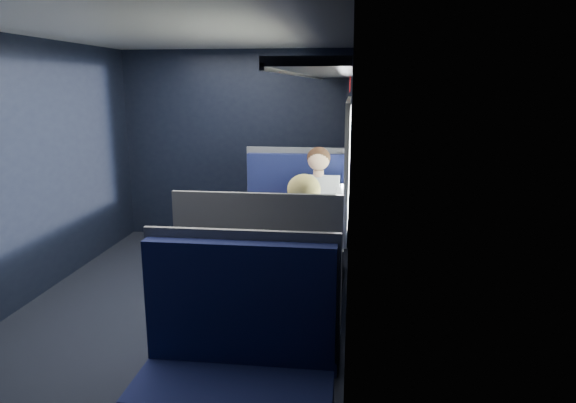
# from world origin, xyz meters

# --- Properties ---
(ground) EXTENTS (2.80, 4.20, 0.01)m
(ground) POSITION_xyz_m (0.00, 0.00, -0.01)
(ground) COLOR black
(room_shell) EXTENTS (3.00, 4.40, 2.40)m
(room_shell) POSITION_xyz_m (0.02, 0.00, 1.48)
(room_shell) COLOR black
(room_shell) RESTS_ON ground
(table) EXTENTS (0.62, 1.00, 0.74)m
(table) POSITION_xyz_m (1.03, 0.00, 0.66)
(table) COLOR #54565E
(table) RESTS_ON ground
(seat_bay_near) EXTENTS (1.04, 0.62, 1.26)m
(seat_bay_near) POSITION_xyz_m (0.84, 0.87, 0.42)
(seat_bay_near) COLOR #0E133E
(seat_bay_near) RESTS_ON ground
(seat_bay_far) EXTENTS (1.04, 0.62, 1.26)m
(seat_bay_far) POSITION_xyz_m (0.85, -0.87, 0.41)
(seat_bay_far) COLOR #0E133E
(seat_bay_far) RESTS_ON ground
(seat_row_front) EXTENTS (1.04, 0.51, 1.16)m
(seat_row_front) POSITION_xyz_m (0.85, 1.80, 0.41)
(seat_row_front) COLOR #0E133E
(seat_row_front) RESTS_ON ground
(seat_row_back) EXTENTS (1.04, 0.51, 1.16)m
(seat_row_back) POSITION_xyz_m (0.85, -1.80, 0.41)
(seat_row_back) COLOR #0E133E
(seat_row_back) RESTS_ON ground
(man) EXTENTS (0.53, 0.56, 1.32)m
(man) POSITION_xyz_m (1.10, 0.70, 0.72)
(man) COLOR black
(man) RESTS_ON ground
(woman) EXTENTS (0.53, 0.56, 1.32)m
(woman) POSITION_xyz_m (1.10, -0.71, 0.73)
(woman) COLOR black
(woman) RESTS_ON ground
(papers) EXTENTS (0.68, 0.88, 0.01)m
(papers) POSITION_xyz_m (0.93, 0.09, 0.74)
(papers) COLOR white
(papers) RESTS_ON table
(laptop) EXTENTS (0.31, 0.37, 0.25)m
(laptop) POSITION_xyz_m (1.22, 0.04, 0.81)
(laptop) COLOR silver
(laptop) RESTS_ON table
(bottle_small) EXTENTS (0.06, 0.06, 0.20)m
(bottle_small) POSITION_xyz_m (1.25, 0.38, 0.83)
(bottle_small) COLOR silver
(bottle_small) RESTS_ON table
(cup) EXTENTS (0.06, 0.06, 0.08)m
(cup) POSITION_xyz_m (1.27, 0.33, 0.78)
(cup) COLOR white
(cup) RESTS_ON table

